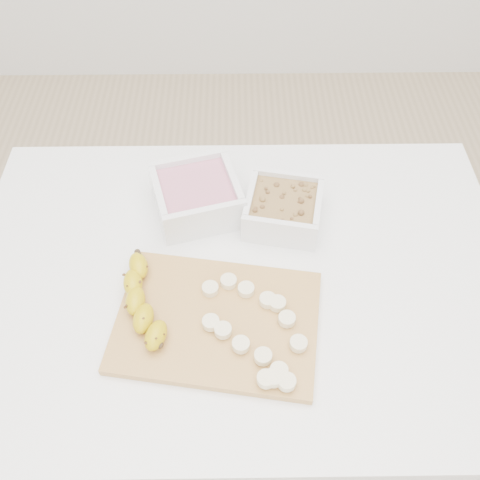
{
  "coord_description": "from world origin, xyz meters",
  "views": [
    {
      "loc": [
        -0.01,
        -0.56,
        1.54
      ],
      "look_at": [
        0.0,
        0.03,
        0.81
      ],
      "focal_mm": 40.0,
      "sensor_mm": 36.0,
      "label": 1
    }
  ],
  "objects_px": {
    "bowl_granola": "(283,208)",
    "cutting_board": "(217,321)",
    "bowl_yogurt": "(197,195)",
    "banana": "(143,302)",
    "table": "(240,302)"
  },
  "relations": [
    {
      "from": "bowl_granola",
      "to": "cutting_board",
      "type": "height_order",
      "value": "bowl_granola"
    },
    {
      "from": "bowl_yogurt",
      "to": "cutting_board",
      "type": "distance_m",
      "value": 0.27
    },
    {
      "from": "bowl_granola",
      "to": "bowl_yogurt",
      "type": "bearing_deg",
      "value": 169.04
    },
    {
      "from": "banana",
      "to": "bowl_yogurt",
      "type": "bearing_deg",
      "value": 65.92
    },
    {
      "from": "bowl_yogurt",
      "to": "bowl_granola",
      "type": "xyz_separation_m",
      "value": [
        0.17,
        -0.03,
        -0.0
      ]
    },
    {
      "from": "table",
      "to": "bowl_granola",
      "type": "height_order",
      "value": "bowl_granola"
    },
    {
      "from": "banana",
      "to": "table",
      "type": "bearing_deg",
      "value": 20.07
    },
    {
      "from": "bowl_yogurt",
      "to": "banana",
      "type": "relative_size",
      "value": 1.02
    },
    {
      "from": "table",
      "to": "banana",
      "type": "relative_size",
      "value": 5.26
    },
    {
      "from": "bowl_yogurt",
      "to": "cutting_board",
      "type": "height_order",
      "value": "bowl_yogurt"
    },
    {
      "from": "table",
      "to": "bowl_granola",
      "type": "bearing_deg",
      "value": 56.93
    },
    {
      "from": "bowl_yogurt",
      "to": "cutting_board",
      "type": "relative_size",
      "value": 0.58
    },
    {
      "from": "cutting_board",
      "to": "bowl_granola",
      "type": "bearing_deg",
      "value": 61.78
    },
    {
      "from": "bowl_granola",
      "to": "table",
      "type": "bearing_deg",
      "value": -123.07
    },
    {
      "from": "table",
      "to": "bowl_granola",
      "type": "relative_size",
      "value": 6.07
    }
  ]
}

